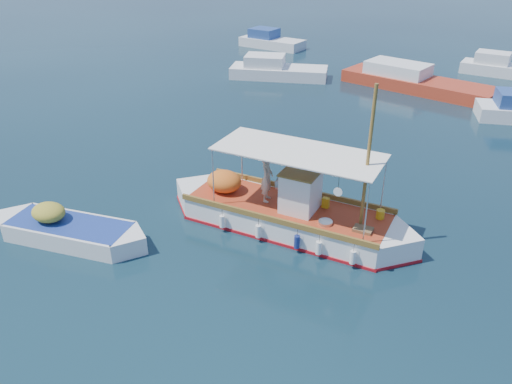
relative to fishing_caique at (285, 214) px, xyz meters
The scene contains 7 objects.
ground 1.04m from the fishing_caique, 59.95° to the right, with size 160.00×160.00×0.00m, color black.
fishing_caique is the anchor object (origin of this frame).
dinghy 7.64m from the fishing_caique, 145.10° to the right, with size 5.91×2.47×1.47m.
bg_boat_nw 20.38m from the fishing_caique, 117.52° to the left, with size 7.28×4.45×1.80m.
bg_boat_n 19.91m from the fishing_caique, 90.11° to the left, with size 10.49×4.82×1.80m.
bg_boat_far_w 30.76m from the fishing_caique, 118.13° to the left, with size 5.99×2.78×1.80m.
bg_boat_far_n 27.06m from the fishing_caique, 79.80° to the left, with size 5.89×2.32×1.80m.
Camera 1 is at (6.04, -13.35, 9.69)m, focal length 35.00 mm.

